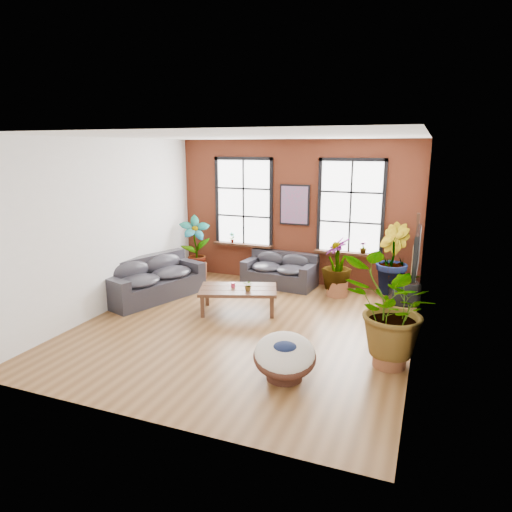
{
  "coord_description": "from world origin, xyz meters",
  "views": [
    {
      "loc": [
        3.13,
        -7.44,
        3.31
      ],
      "look_at": [
        0.0,
        0.6,
        1.25
      ],
      "focal_mm": 32.0,
      "sensor_mm": 36.0,
      "label": 1
    }
  ],
  "objects_px": {
    "sofa_back": "(280,271)",
    "sofa_left": "(152,280)",
    "coffee_table": "(238,291)",
    "papasan_chair": "(285,356)"
  },
  "relations": [
    {
      "from": "sofa_back",
      "to": "coffee_table",
      "type": "xyz_separation_m",
      "value": [
        -0.23,
        -2.06,
        0.08
      ]
    },
    {
      "from": "sofa_back",
      "to": "sofa_left",
      "type": "bearing_deg",
      "value": -135.46
    },
    {
      "from": "sofa_back",
      "to": "sofa_left",
      "type": "xyz_separation_m",
      "value": [
        -2.38,
        -1.94,
        0.05
      ]
    },
    {
      "from": "sofa_back",
      "to": "papasan_chair",
      "type": "bearing_deg",
      "value": -65.55
    },
    {
      "from": "papasan_chair",
      "to": "sofa_back",
      "type": "bearing_deg",
      "value": 89.64
    },
    {
      "from": "sofa_left",
      "to": "coffee_table",
      "type": "distance_m",
      "value": 2.16
    },
    {
      "from": "sofa_back",
      "to": "sofa_left",
      "type": "relative_size",
      "value": 0.73
    },
    {
      "from": "sofa_left",
      "to": "papasan_chair",
      "type": "relative_size",
      "value": 2.1
    },
    {
      "from": "sofa_left",
      "to": "coffee_table",
      "type": "height_order",
      "value": "sofa_left"
    },
    {
      "from": "sofa_back",
      "to": "coffee_table",
      "type": "bearing_deg",
      "value": -90.94
    }
  ]
}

